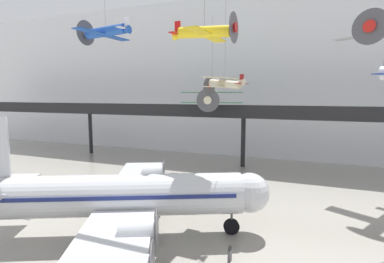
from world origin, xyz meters
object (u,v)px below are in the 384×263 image
Objects in this scene: airliner_silver_main at (117,196)px; suspended_plane_green_biplane at (212,99)px; suspended_plane_cream_biplane at (225,84)px; info_sign_pedestal at (230,255)px; suspended_plane_silver_racer at (383,31)px; suspended_plane_yellow_lowwing at (204,32)px; suspended_plane_blue_trainer at (106,32)px.

airliner_silver_main is 25.40m from suspended_plane_green_biplane.
suspended_plane_green_biplane is 1.19× the size of suspended_plane_cream_biplane.
suspended_plane_cream_biplane is 9.55× the size of info_sign_pedestal.
info_sign_pedestal is at bearing 12.61° from suspended_plane_green_biplane.
airliner_silver_main is at bearing 95.06° from suspended_plane_cream_biplane.
suspended_plane_green_biplane is 9.74m from suspended_plane_cream_biplane.
suspended_plane_silver_racer is 7.51× the size of info_sign_pedestal.
suspended_plane_yellow_lowwing is 0.88× the size of suspended_plane_blue_trainer.
suspended_plane_silver_racer is at bearing 66.05° from info_sign_pedestal.
suspended_plane_blue_trainer reaches higher than suspended_plane_green_biplane.
airliner_silver_main is 21.70m from suspended_plane_blue_trainer.
suspended_plane_yellow_lowwing reaches higher than info_sign_pedestal.
suspended_plane_silver_racer is 1.23× the size of suspended_plane_yellow_lowwing.
suspended_plane_green_biplane is 19.23m from suspended_plane_yellow_lowwing.
suspended_plane_blue_trainer reaches higher than suspended_plane_cream_biplane.
suspended_plane_yellow_lowwing reaches higher than airliner_silver_main.
suspended_plane_green_biplane is (-20.76, 5.61, -7.34)m from suspended_plane_silver_racer.
suspended_plane_cream_biplane reaches higher than suspended_plane_green_biplane.
suspended_plane_cream_biplane is (4.31, 15.78, 9.32)m from airliner_silver_main.
suspended_plane_yellow_lowwing is at bearing -24.78° from suspended_plane_silver_racer.
suspended_plane_yellow_lowwing is at bearing 114.11° from suspended_plane_cream_biplane.
suspended_plane_blue_trainer is at bearing 163.72° from suspended_plane_yellow_lowwing.
suspended_plane_silver_racer is 22.72m from suspended_plane_green_biplane.
suspended_plane_cream_biplane is 20.68m from info_sign_pedestal.
suspended_plane_cream_biplane is (-0.60, 9.04, -4.17)m from suspended_plane_yellow_lowwing.
suspended_plane_yellow_lowwing is at bearing 130.12° from info_sign_pedestal.
suspended_plane_blue_trainer is at bearing 36.63° from suspended_plane_cream_biplane.
suspended_plane_green_biplane reaches higher than airliner_silver_main.
suspended_plane_silver_racer is 28.28m from info_sign_pedestal.
suspended_plane_silver_racer is 17.57m from suspended_plane_cream_biplane.
suspended_plane_yellow_lowwing is 6.13× the size of info_sign_pedestal.
airliner_silver_main is 18.83m from suspended_plane_cream_biplane.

